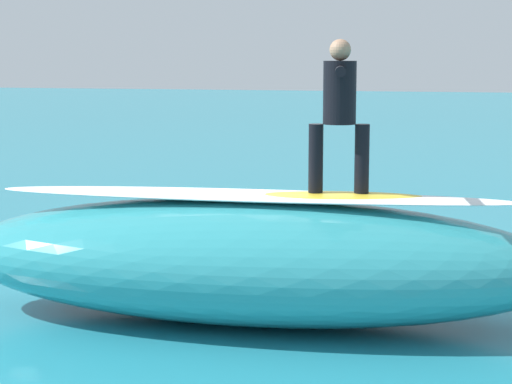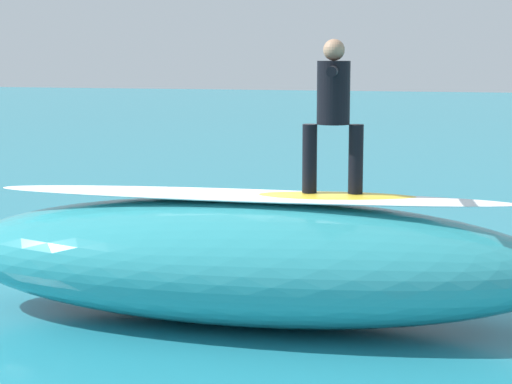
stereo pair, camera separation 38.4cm
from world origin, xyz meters
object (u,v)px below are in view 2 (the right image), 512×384
at_px(surfer_riding, 333,104).
at_px(surfer_paddling, 211,232).
at_px(surfboard_riding, 332,198).
at_px(surfboard_paddling, 203,244).

xyz_separation_m(surfer_riding, surfer_paddling, (2.56, -3.61, -2.18)).
bearing_deg(surfer_riding, surfboard_riding, -54.22).
relative_size(surfboard_paddling, surfer_paddling, 1.21).
xyz_separation_m(surfboard_riding, surfer_riding, (-0.00, 0.00, 0.99)).
bearing_deg(surfboard_paddling, surfer_riding, 104.16).
distance_m(surfboard_riding, surfboard_paddling, 4.66).
height_order(surfboard_riding, surfboard_paddling, surfboard_riding).
bearing_deg(surfboard_riding, surfer_paddling, -63.86).
height_order(surfer_riding, surfer_paddling, surfer_riding).
bearing_deg(surfboard_paddling, surfboard_riding, 104.16).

